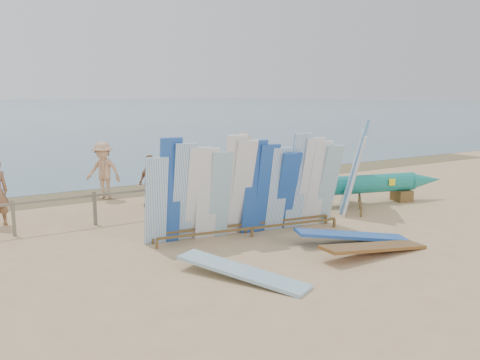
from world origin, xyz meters
TOP-DOWN VIEW (x-y plane):
  - ground at (0.00, 0.00)m, footprint 160.00×160.00m
  - wet_sand_strip at (0.00, 7.20)m, footprint 40.00×2.60m
  - fence at (0.00, 3.00)m, footprint 12.08×0.08m
  - main_surfboard_rack at (0.92, -0.01)m, footprint 5.10×1.43m
  - side_surfboard_rack at (5.16, 0.73)m, footprint 2.09×2.14m
  - outrigger_canoe at (5.61, 1.15)m, footprint 6.47×2.12m
  - vendor_table at (3.58, 0.70)m, footprint 0.81×0.62m
  - flat_board_c at (2.40, -2.74)m, footprint 2.71×0.68m
  - flat_board_a at (-0.82, -2.45)m, footprint 1.68×2.67m
  - flat_board_d at (2.60, -1.86)m, footprint 2.71×1.48m
  - beach_chair_left at (1.45, 3.58)m, footprint 0.63×0.64m
  - beach_chair_right at (2.10, 4.31)m, footprint 0.63×0.65m
  - stroller at (1.21, 4.12)m, footprint 0.88×1.02m
  - beachgoer_8 at (2.65, 3.82)m, footprint 0.93×0.73m
  - beachgoer_extra_0 at (7.56, 5.92)m, footprint 1.12×0.71m
  - beachgoer_9 at (5.09, 6.80)m, footprint 1.24×0.55m
  - beachgoer_4 at (0.12, 4.26)m, footprint 1.03×0.75m
  - beachgoer_3 at (-0.76, 6.18)m, footprint 1.19×1.25m
  - beachgoer_6 at (2.15, 4.15)m, footprint 0.83×0.88m

SIDE VIEW (x-z plane):
  - ground at x=0.00m, z-range 0.00..0.00m
  - wet_sand_strip at x=0.00m, z-range -0.01..0.01m
  - flat_board_c at x=2.40m, z-range -0.17..0.17m
  - flat_board_a at x=-0.82m, z-range -0.15..0.15m
  - flat_board_d at x=2.60m, z-range -0.19..0.19m
  - beach_chair_left at x=1.45m, z-range -0.16..0.63m
  - beach_chair_right at x=2.10m, z-range -0.20..0.76m
  - vendor_table at x=3.58m, z-range -0.17..0.83m
  - stroller at x=1.21m, z-range -0.12..1.06m
  - outrigger_canoe at x=5.61m, z-range 0.13..1.06m
  - fence at x=0.00m, z-range 0.18..1.08m
  - beachgoer_extra_0 at x=7.56m, z-range 0.00..1.61m
  - beachgoer_4 at x=0.12m, z-range 0.00..1.61m
  - beachgoer_6 at x=2.15m, z-range 0.00..1.69m
  - beachgoer_8 at x=2.65m, z-range 0.00..1.73m
  - beachgoer_3 at x=-0.76m, z-range 0.00..1.89m
  - beachgoer_9 at x=5.09m, z-range 0.00..1.89m
  - main_surfboard_rack at x=0.92m, z-range -0.13..2.40m
  - side_surfboard_rack at x=5.16m, z-range -0.14..2.60m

